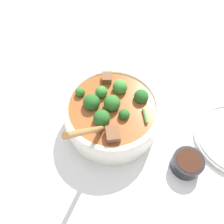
# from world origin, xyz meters

# --- Properties ---
(ground_plane) EXTENTS (4.00, 4.00, 0.00)m
(ground_plane) POSITION_xyz_m (0.00, 0.00, 0.00)
(ground_plane) COLOR silver
(stew_bowl) EXTENTS (0.30, 0.25, 0.25)m
(stew_bowl) POSITION_xyz_m (0.00, -0.00, 0.05)
(stew_bowl) COLOR white
(stew_bowl) RESTS_ON ground_plane
(condiment_bowl) EXTENTS (0.07, 0.07, 0.04)m
(condiment_bowl) POSITION_xyz_m (0.05, 0.21, 0.02)
(condiment_bowl) COLOR black
(condiment_bowl) RESTS_ON ground_plane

